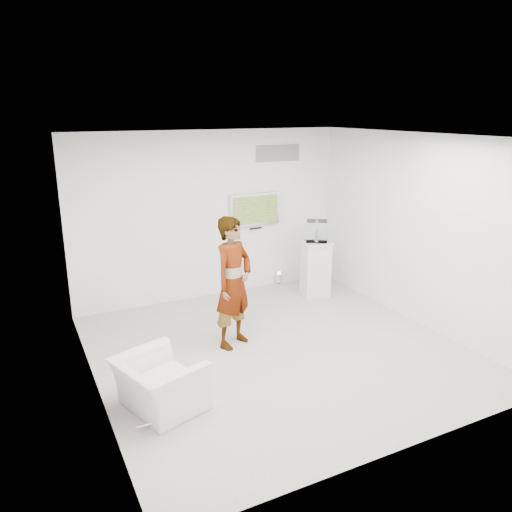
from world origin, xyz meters
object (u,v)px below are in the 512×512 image
person (233,283)px  armchair (160,384)px  pedestal (315,268)px  floor_uplight (279,279)px  tv (255,209)px

person → armchair: size_ratio=2.03×
pedestal → floor_uplight: 0.88m
armchair → pedestal: (3.62, 2.31, 0.21)m
tv → person: 2.48m
pedestal → floor_uplight: size_ratio=3.70×
person → armchair: bearing=-170.3°
pedestal → tv: bearing=136.6°
tv → armchair: size_ratio=1.06×
person → armchair: person is taller
person → floor_uplight: 2.76m
tv → pedestal: 1.56m
armchair → floor_uplight: size_ratio=3.38×
floor_uplight → person: bearing=-133.7°
armchair → floor_uplight: armchair is taller
person → floor_uplight: person is taller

